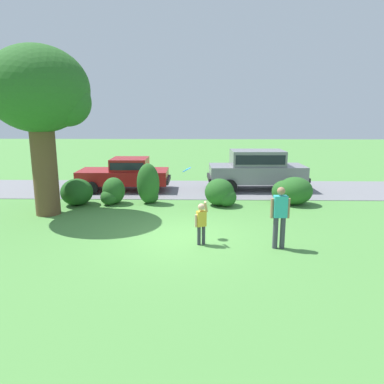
# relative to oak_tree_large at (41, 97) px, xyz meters

# --- Properties ---
(ground_plane) EXTENTS (80.00, 80.00, 0.00)m
(ground_plane) POSITION_rel_oak_tree_large_xyz_m (5.04, -2.58, -4.24)
(ground_plane) COLOR #518E42
(driveway_strip) EXTENTS (28.00, 4.40, 0.02)m
(driveway_strip) POSITION_rel_oak_tree_large_xyz_m (5.04, 4.38, -4.23)
(driveway_strip) COLOR slate
(driveway_strip) RESTS_ON ground
(oak_tree_large) EXTENTS (3.57, 3.61, 5.98)m
(oak_tree_large) POSITION_rel_oak_tree_large_xyz_m (0.00, 0.00, 0.00)
(oak_tree_large) COLOR brown
(oak_tree_large) RESTS_ON ground
(shrub_near_tree) EXTENTS (1.27, 1.36, 1.08)m
(shrub_near_tree) POSITION_rel_oak_tree_large_xyz_m (0.62, 1.23, -3.70)
(shrub_near_tree) COLOR #1E511C
(shrub_near_tree) RESTS_ON ground
(shrub_centre_left) EXTENTS (0.95, 1.05, 1.09)m
(shrub_centre_left) POSITION_rel_oak_tree_large_xyz_m (2.03, 1.43, -3.75)
(shrub_centre_left) COLOR #286023
(shrub_centre_left) RESTS_ON ground
(shrub_centre) EXTENTS (0.93, 0.78, 1.67)m
(shrub_centre) POSITION_rel_oak_tree_large_xyz_m (3.50, 1.57, -3.49)
(shrub_centre) COLOR #286023
(shrub_centre) RESTS_ON ground
(shrub_centre_right) EXTENTS (1.27, 1.13, 1.10)m
(shrub_centre_right) POSITION_rel_oak_tree_large_xyz_m (6.46, 1.26, -3.73)
(shrub_centre_right) COLOR #286023
(shrub_centre_right) RESTS_ON ground
(shrub_far_end) EXTENTS (1.59, 1.42, 1.14)m
(shrub_far_end) POSITION_rel_oak_tree_large_xyz_m (9.35, 1.60, -3.70)
(shrub_far_end) COLOR #286023
(shrub_far_end) RESTS_ON ground
(parked_sedan) EXTENTS (4.43, 2.15, 1.56)m
(parked_sedan) POSITION_rel_oak_tree_large_xyz_m (2.05, 4.09, -3.39)
(parked_sedan) COLOR maroon
(parked_sedan) RESTS_ON ground
(parked_suv) EXTENTS (4.76, 2.23, 1.92)m
(parked_suv) POSITION_rel_oak_tree_large_xyz_m (8.34, 4.36, -3.16)
(parked_suv) COLOR gray
(parked_suv) RESTS_ON ground
(child_thrower) EXTENTS (0.39, 0.37, 1.29)m
(child_thrower) POSITION_rel_oak_tree_large_xyz_m (5.65, -3.22, -3.52)
(child_thrower) COLOR #383842
(child_thrower) RESTS_ON ground
(frisbee) EXTENTS (0.27, 0.28, 0.18)m
(frisbee) POSITION_rel_oak_tree_large_xyz_m (5.21, -2.39, -2.20)
(frisbee) COLOR #337FDB
(adult_onlooker) EXTENTS (0.53, 0.23, 1.74)m
(adult_onlooker) POSITION_rel_oak_tree_large_xyz_m (7.80, -3.46, -3.26)
(adult_onlooker) COLOR #3F3F4C
(adult_onlooker) RESTS_ON ground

